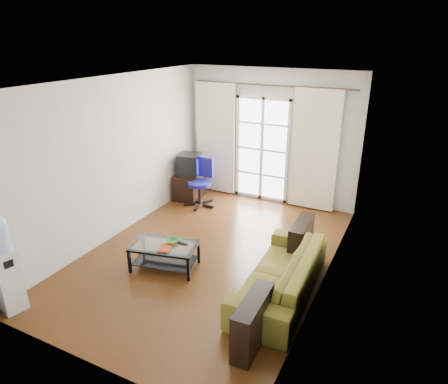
% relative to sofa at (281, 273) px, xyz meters
% --- Properties ---
extents(floor, '(5.20, 5.20, 0.00)m').
position_rel_sofa_xyz_m(floor, '(-1.35, 0.49, -0.31)').
color(floor, '#563114').
rests_on(floor, ground).
extents(ceiling, '(5.20, 5.20, 0.00)m').
position_rel_sofa_xyz_m(ceiling, '(-1.35, 0.49, 2.39)').
color(ceiling, white).
rests_on(ceiling, wall_back).
extents(wall_back, '(3.60, 0.02, 2.70)m').
position_rel_sofa_xyz_m(wall_back, '(-1.35, 3.09, 1.04)').
color(wall_back, silver).
rests_on(wall_back, floor).
extents(wall_front, '(3.60, 0.02, 2.70)m').
position_rel_sofa_xyz_m(wall_front, '(-1.35, -2.11, 1.04)').
color(wall_front, silver).
rests_on(wall_front, floor).
extents(wall_left, '(0.02, 5.20, 2.70)m').
position_rel_sofa_xyz_m(wall_left, '(-3.15, 0.49, 1.04)').
color(wall_left, silver).
rests_on(wall_left, floor).
extents(wall_right, '(0.02, 5.20, 2.70)m').
position_rel_sofa_xyz_m(wall_right, '(0.45, 0.49, 1.04)').
color(wall_right, silver).
rests_on(wall_right, floor).
extents(french_door, '(1.16, 0.06, 2.15)m').
position_rel_sofa_xyz_m(french_door, '(-1.50, 3.03, 0.77)').
color(french_door, white).
rests_on(french_door, wall_back).
extents(curtain_rod, '(3.30, 0.04, 0.04)m').
position_rel_sofa_xyz_m(curtain_rod, '(-1.35, 2.99, 2.07)').
color(curtain_rod, '#4C3F2D').
rests_on(curtain_rod, wall_back).
extents(curtain_left, '(0.90, 0.07, 2.35)m').
position_rel_sofa_xyz_m(curtain_left, '(-2.55, 2.97, 0.89)').
color(curtain_left, '#FDF2CC').
rests_on(curtain_left, curtain_rod).
extents(curtain_right, '(0.90, 0.07, 2.35)m').
position_rel_sofa_xyz_m(curtain_right, '(-0.40, 2.97, 0.89)').
color(curtain_right, '#FDF2CC').
rests_on(curtain_right, curtain_rod).
extents(radiator, '(0.64, 0.12, 0.64)m').
position_rel_sofa_xyz_m(radiator, '(-0.55, 2.99, 0.02)').
color(radiator, '#9C9C9F').
rests_on(radiator, floor).
extents(sofa, '(2.16, 0.96, 0.61)m').
position_rel_sofa_xyz_m(sofa, '(0.00, 0.00, 0.00)').
color(sofa, brown).
rests_on(sofa, floor).
extents(coffee_table, '(1.07, 0.76, 0.40)m').
position_rel_sofa_xyz_m(coffee_table, '(-1.76, -0.18, -0.05)').
color(coffee_table, silver).
rests_on(coffee_table, floor).
extents(bowl, '(0.30, 0.30, 0.05)m').
position_rel_sofa_xyz_m(bowl, '(-1.68, -0.07, 0.11)').
color(bowl, '#36944F').
rests_on(bowl, coffee_table).
extents(book, '(0.31, 0.34, 0.02)m').
position_rel_sofa_xyz_m(book, '(-1.75, -0.30, 0.10)').
color(book, maroon).
rests_on(book, coffee_table).
extents(remote, '(0.17, 0.05, 0.02)m').
position_rel_sofa_xyz_m(remote, '(-1.53, -0.04, 0.10)').
color(remote, black).
rests_on(remote, coffee_table).
extents(tv_stand, '(0.57, 0.79, 0.54)m').
position_rel_sofa_xyz_m(tv_stand, '(-2.87, 2.40, -0.04)').
color(tv_stand, black).
rests_on(tv_stand, floor).
extents(crt_tv, '(0.54, 0.55, 0.43)m').
position_rel_sofa_xyz_m(crt_tv, '(-2.87, 2.38, 0.45)').
color(crt_tv, black).
rests_on(crt_tv, tv_stand).
extents(task_chair, '(0.72, 0.72, 0.97)m').
position_rel_sofa_xyz_m(task_chair, '(-2.46, 2.13, -0.02)').
color(task_chair, black).
rests_on(task_chair, floor).
extents(water_cooler, '(0.33, 0.33, 1.33)m').
position_rel_sofa_xyz_m(water_cooler, '(-2.95, -1.86, 0.39)').
color(water_cooler, silver).
rests_on(water_cooler, floor).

